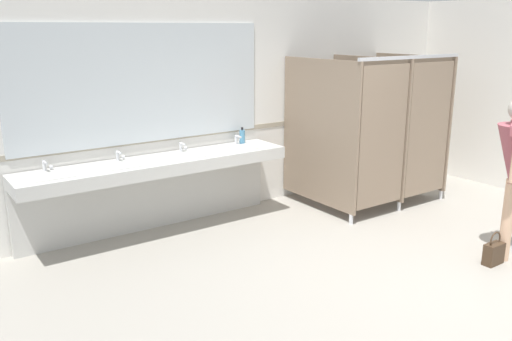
# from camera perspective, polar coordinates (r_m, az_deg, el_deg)

# --- Properties ---
(ground_plane) EXTENTS (7.29, 6.36, 0.10)m
(ground_plane) POSITION_cam_1_polar(r_m,az_deg,el_deg) (5.48, 18.23, -11.49)
(ground_plane) COLOR #9E998E
(wall_back) EXTENTS (7.29, 0.12, 2.72)m
(wall_back) POSITION_cam_1_polar(r_m,az_deg,el_deg) (7.12, -0.05, 7.22)
(wall_back) COLOR silver
(wall_back) RESTS_ON ground_plane
(wall_back_tile_band) EXTENTS (7.29, 0.01, 0.06)m
(wall_back_tile_band) POSITION_cam_1_polar(r_m,az_deg,el_deg) (7.12, 0.25, 4.70)
(wall_back_tile_band) COLOR #9E937F
(wall_back_tile_band) RESTS_ON wall_back
(vanity_counter) EXTENTS (3.13, 0.60, 1.00)m
(vanity_counter) POSITION_cam_1_polar(r_m,az_deg,el_deg) (6.24, -10.62, -0.72)
(vanity_counter) COLOR silver
(vanity_counter) RESTS_ON ground_plane
(mirror_panel) EXTENTS (3.03, 0.02, 1.33)m
(mirror_panel) POSITION_cam_1_polar(r_m,az_deg,el_deg) (6.24, -11.91, 9.01)
(mirror_panel) COLOR silver
(mirror_panel) RESTS_ON wall_back
(bathroom_stalls) EXTENTS (1.80, 1.39, 1.99)m
(bathroom_stalls) POSITION_cam_1_polar(r_m,az_deg,el_deg) (7.32, 12.78, 4.54)
(bathroom_stalls) COLOR #84705B
(bathroom_stalls) RESTS_ON ground_plane
(handbag) EXTENTS (0.23, 0.11, 0.35)m
(handbag) POSITION_cam_1_polar(r_m,az_deg,el_deg) (5.97, 23.97, -8.00)
(handbag) COLOR #3F2D1E
(handbag) RESTS_ON ground_plane
(soap_dispenser) EXTENTS (0.07, 0.07, 0.21)m
(soap_dispenser) POSITION_cam_1_polar(r_m,az_deg,el_deg) (6.83, -1.48, 3.65)
(soap_dispenser) COLOR teal
(soap_dispenser) RESTS_ON vanity_counter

